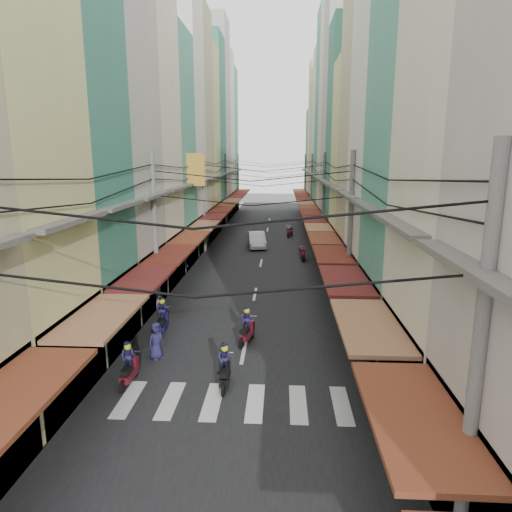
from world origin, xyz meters
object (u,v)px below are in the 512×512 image
(bicycle, at_px, (362,319))
(traffic_sign, at_px, (365,287))
(white_car, at_px, (257,247))
(market_umbrella, at_px, (415,293))

(bicycle, bearing_deg, traffic_sign, 157.23)
(white_car, xyz_separation_m, market_umbrella, (7.69, -21.14, 2.35))
(bicycle, height_order, traffic_sign, traffic_sign)
(traffic_sign, bearing_deg, market_umbrella, -42.39)
(white_car, relative_size, market_umbrella, 1.78)
(market_umbrella, distance_m, traffic_sign, 2.39)
(bicycle, relative_size, traffic_sign, 0.57)
(bicycle, height_order, market_umbrella, market_umbrella)
(market_umbrella, relative_size, traffic_sign, 0.91)
(white_car, height_order, market_umbrella, market_umbrella)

